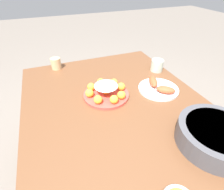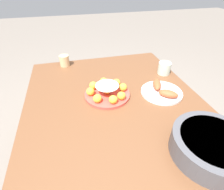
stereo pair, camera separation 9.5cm
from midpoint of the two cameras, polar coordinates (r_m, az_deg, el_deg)
The scene contains 7 objects.
ground_plane at distance 1.50m, azimuth -0.60°, elevation -25.21°, with size 12.00×12.00×0.00m, color slate.
dining_table at distance 1.00m, azimuth -0.82°, elevation -7.67°, with size 1.29×0.98×0.71m.
cake_plate at distance 1.00m, azimuth -4.63°, elevation 0.93°, with size 0.26×0.26×0.08m.
serving_bowl at distance 0.82m, azimuth 28.03°, elevation -11.70°, with size 0.31×0.31×0.09m.
seafood_platter at distance 1.08m, azimuth 12.53°, elevation 2.30°, with size 0.24×0.24×0.06m.
cup_near at distance 1.37m, azimuth -19.79°, elevation 9.62°, with size 0.07×0.07×0.08m.
cup_far at distance 1.29m, azimuth 12.43°, elevation 9.36°, with size 0.09×0.09×0.08m.
Camera 1 is at (0.66, -0.29, 1.31)m, focal length 28.00 mm.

